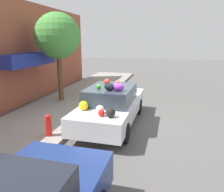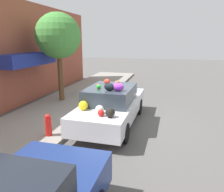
# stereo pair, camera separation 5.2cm
# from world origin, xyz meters

# --- Properties ---
(ground_plane) EXTENTS (60.00, 60.00, 0.00)m
(ground_plane) POSITION_xyz_m (0.00, 0.00, 0.00)
(ground_plane) COLOR #565451
(sidewalk_curb) EXTENTS (24.00, 3.20, 0.13)m
(sidewalk_curb) POSITION_xyz_m (0.00, 2.70, 0.07)
(sidewalk_curb) COLOR gray
(sidewalk_curb) RESTS_ON ground
(street_tree) EXTENTS (2.12, 2.12, 4.15)m
(street_tree) POSITION_xyz_m (2.17, 3.20, 3.20)
(street_tree) COLOR brown
(street_tree) RESTS_ON sidewalk_curb
(fire_hydrant) EXTENTS (0.20, 0.20, 0.70)m
(fire_hydrant) POSITION_xyz_m (-1.78, 1.63, 0.48)
(fire_hydrant) COLOR red
(fire_hydrant) RESTS_ON sidewalk_curb
(art_car) EXTENTS (4.55, 1.84, 1.69)m
(art_car) POSITION_xyz_m (-0.06, 0.05, 0.75)
(art_car) COLOR silver
(art_car) RESTS_ON ground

